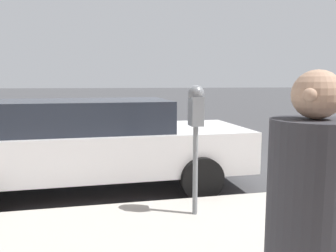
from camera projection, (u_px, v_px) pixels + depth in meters
name	position (u px, v px, depth m)	size (l,w,h in m)	color
ground_plane	(153.00, 168.00, 6.61)	(220.00, 220.00, 0.00)	#424244
parking_meter	(196.00, 117.00, 3.79)	(0.21, 0.19, 1.54)	gray
car_white	(90.00, 142.00, 5.27)	(2.06, 5.01, 1.44)	silver
pedestrian	(308.00, 252.00, 1.48)	(0.38, 0.38, 1.62)	#23232D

